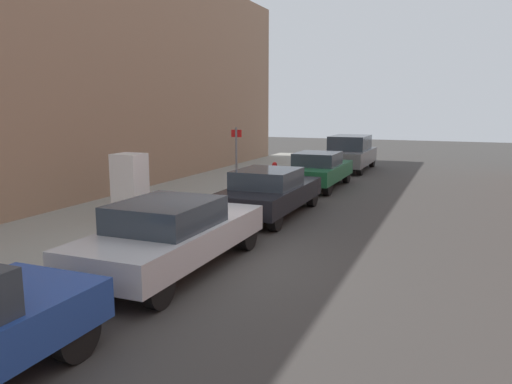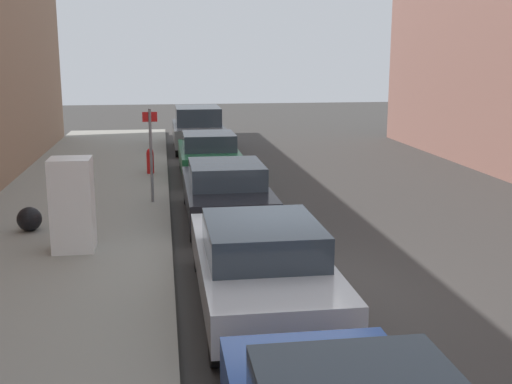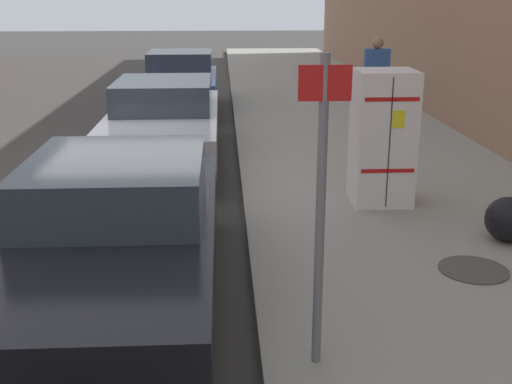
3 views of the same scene
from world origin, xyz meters
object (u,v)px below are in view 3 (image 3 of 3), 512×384
Objects in this scene: street_sign_post at (321,198)px; trash_bag at (508,219)px; parked_sedan_silver at (164,120)px; discarded_refrigerator at (383,138)px; parked_hatchback_blue at (181,81)px; parked_sedan_dark at (117,231)px; pedestrian_walking_far at (376,73)px.

trash_bag is (-2.51, -2.35, -1.05)m from street_sign_post.
street_sign_post is 0.49× the size of parked_sedan_silver.
discarded_refrigerator reaches higher than parked_hatchback_blue.
discarded_refrigerator is at bearing -142.29° from parked_sedan_dark.
parked_sedan_dark is (4.30, 7.87, -0.50)m from pedestrian_walking_far.
street_sign_post is 2.35m from parked_sedan_dark.
discarded_refrigerator is 0.38× the size of parked_sedan_dark.
trash_bag is 0.11× the size of parked_sedan_dark.
parked_hatchback_blue is at bearing -81.73° from street_sign_post.
parked_hatchback_blue is 0.87× the size of parked_sedan_dark.
parked_hatchback_blue is at bearing -65.78° from trash_bag.
trash_bag is 0.28× the size of pedestrian_walking_far.
trash_bag is 10.26m from parked_hatchback_blue.
discarded_refrigerator is 4.11m from street_sign_post.
parked_sedan_dark is (3.11, 2.40, -0.33)m from discarded_refrigerator.
parked_sedan_dark is (0.00, 10.27, -0.04)m from parked_hatchback_blue.
parked_hatchback_blue is 0.84× the size of parked_sedan_silver.
discarded_refrigerator is at bearing -82.65° from pedestrian_walking_far.
pedestrian_walking_far is at bearing -149.38° from parked_sedan_silver.
street_sign_post reaches higher than trash_bag.
parked_hatchback_blue is 4.94m from parked_sedan_silver.
trash_bag is 0.13× the size of parked_hatchback_blue.
trash_bag is 7.00m from pedestrian_walking_far.
parked_sedan_dark is (0.00, 5.33, -0.02)m from parked_sedan_silver.
parked_sedan_silver is (4.30, 2.54, -0.48)m from pedestrian_walking_far.
discarded_refrigerator is 8.46m from parked_hatchback_blue.
pedestrian_walking_far is at bearing -118.64° from parked_sedan_dark.
street_sign_post is at bearing 69.87° from discarded_refrigerator.
street_sign_post is 0.50× the size of parked_sedan_dark.
parked_sedan_silver is (4.21, -4.41, 0.32)m from trash_bag.
parked_sedan_silver is at bearing -75.89° from street_sign_post.
pedestrian_walking_far reaches higher than discarded_refrigerator.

